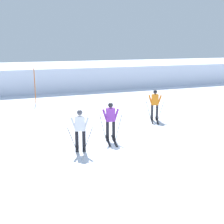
{
  "coord_description": "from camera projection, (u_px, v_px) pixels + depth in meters",
  "views": [
    {
      "loc": [
        -5.11,
        -9.84,
        4.22
      ],
      "look_at": [
        -0.14,
        3.16,
        0.9
      ],
      "focal_mm": 46.35,
      "sensor_mm": 36.0,
      "label": 1
    }
  ],
  "objects": [
    {
      "name": "trail_marker_pole",
      "position": [
        35.0,
        86.0,
        20.41
      ],
      "size": [
        0.06,
        0.06,
        2.55
      ],
      "primitive_type": "cylinder",
      "color": "#C65614",
      "rests_on": "ground"
    },
    {
      "name": "skier_orange",
      "position": [
        155.0,
        104.0,
        16.11
      ],
      "size": [
        1.0,
        1.61,
        1.71
      ],
      "color": "black",
      "rests_on": "ground"
    },
    {
      "name": "skier_white",
      "position": [
        80.0,
        130.0,
        11.36
      ],
      "size": [
        0.96,
        1.64,
        1.71
      ],
      "color": "silver",
      "rests_on": "ground"
    },
    {
      "name": "skier_purple",
      "position": [
        110.0,
        119.0,
        12.74
      ],
      "size": [
        0.98,
        1.64,
        1.71
      ],
      "color": "black",
      "rests_on": "ground"
    },
    {
      "name": "far_snow_ridge",
      "position": [
        58.0,
        77.0,
        27.91
      ],
      "size": [
        80.0,
        6.56,
        2.1
      ],
      "primitive_type": "cube",
      "color": "silver",
      "rests_on": "ground"
    },
    {
      "name": "ground_plane",
      "position": [
        143.0,
        150.0,
        11.7
      ],
      "size": [
        120.0,
        120.0,
        0.0
      ],
      "primitive_type": "plane",
      "color": "silver"
    }
  ]
}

